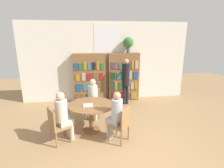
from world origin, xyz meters
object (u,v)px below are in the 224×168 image
at_px(chair_far_side, 122,123).
at_px(librarian_standing, 126,77).
at_px(seated_reader_back, 63,114).
at_px(seated_reader_right, 115,113).
at_px(flower_vase, 128,43).
at_px(seated_reader_left, 93,97).
at_px(bookshelf_right, 123,77).
at_px(bookshelf_left, 90,78).
at_px(chair_left_side, 93,101).
at_px(chair_near_camera, 56,124).
at_px(reading_table, 91,109).

relative_size(chair_far_side, librarian_standing, 0.52).
distance_m(seated_reader_back, librarian_standing, 2.93).
bearing_deg(seated_reader_right, flower_vase, 23.37).
relative_size(seated_reader_left, seated_reader_back, 1.00).
relative_size(bookshelf_right, seated_reader_back, 1.50).
height_order(bookshelf_left, seated_reader_left, bookshelf_left).
distance_m(bookshelf_left, seated_reader_left, 1.55).
bearing_deg(chair_left_side, chair_near_camera, 63.00).
height_order(chair_near_camera, librarian_standing, librarian_standing).
xyz_separation_m(reading_table, seated_reader_back, (-0.65, -0.38, 0.08)).
distance_m(chair_near_camera, librarian_standing, 3.13).
relative_size(chair_left_side, seated_reader_left, 0.71).
bearing_deg(chair_far_side, bookshelf_right, 29.57).
distance_m(bookshelf_left, chair_near_camera, 2.90).
bearing_deg(chair_far_side, chair_left_side, 63.00).
bearing_deg(chair_near_camera, chair_left_side, 117.00).
xyz_separation_m(seated_reader_left, librarian_standing, (1.23, 1.03, 0.32)).
height_order(chair_near_camera, chair_far_side, same).
relative_size(flower_vase, seated_reader_back, 0.46).
relative_size(bookshelf_left, seated_reader_left, 1.51).
bearing_deg(chair_left_side, chair_far_side, 117.00).
distance_m(chair_near_camera, seated_reader_left, 1.52).
relative_size(bookshelf_right, flower_vase, 3.24).
relative_size(bookshelf_left, librarian_standing, 1.10).
xyz_separation_m(bookshelf_right, flower_vase, (0.17, 0.00, 1.30)).
xyz_separation_m(seated_reader_right, librarian_standing, (0.75, 2.28, 0.33)).
relative_size(chair_near_camera, chair_far_side, 1.00).
xyz_separation_m(reading_table, seated_reader_left, (0.08, 0.75, 0.08)).
height_order(chair_far_side, seated_reader_right, seated_reader_right).
distance_m(bookshelf_right, flower_vase, 1.31).
bearing_deg(flower_vase, chair_left_side, -135.73).
xyz_separation_m(bookshelf_left, reading_table, (-0.02, -2.28, -0.30)).
bearing_deg(seated_reader_left, seated_reader_right, 116.93).
distance_m(bookshelf_right, librarian_standing, 0.51).
bearing_deg(librarian_standing, seated_reader_left, -140.03).
relative_size(chair_left_side, seated_reader_right, 0.72).
bearing_deg(seated_reader_back, chair_near_camera, -90.00).
bearing_deg(chair_left_side, reading_table, 90.00).
bearing_deg(reading_table, bookshelf_right, 59.84).
distance_m(chair_near_camera, seated_reader_back, 0.28).
distance_m(reading_table, chair_left_side, 0.94).
relative_size(bookshelf_left, bookshelf_right, 1.00).
bearing_deg(chair_near_camera, flower_vase, 110.05).
height_order(chair_left_side, librarian_standing, librarian_standing).
xyz_separation_m(reading_table, seated_reader_right, (0.56, -0.50, 0.06)).
xyz_separation_m(bookshelf_right, seated_reader_left, (-1.25, -1.53, -0.22)).
distance_m(seated_reader_right, seated_reader_back, 1.22).
relative_size(chair_far_side, seated_reader_right, 0.72).
height_order(bookshelf_left, chair_left_side, bookshelf_left).
height_order(chair_near_camera, seated_reader_right, seated_reader_right).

